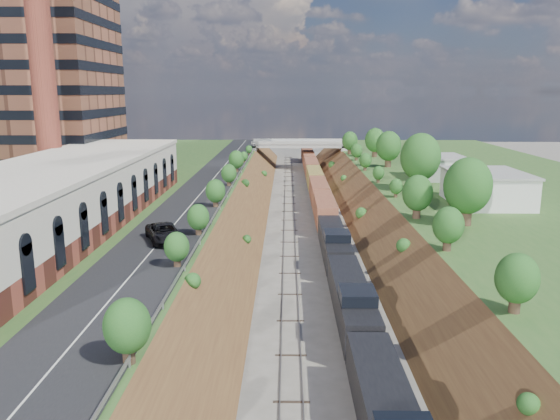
# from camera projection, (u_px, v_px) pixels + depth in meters

# --- Properties ---
(platform_left) EXTENTS (44.00, 180.00, 5.00)m
(platform_left) POSITION_uv_depth(u_px,v_px,m) (87.00, 208.00, 81.68)
(platform_left) COLOR #325925
(platform_left) RESTS_ON ground
(platform_right) EXTENTS (44.00, 180.00, 5.00)m
(platform_right) POSITION_uv_depth(u_px,v_px,m) (529.00, 209.00, 80.82)
(platform_right) COLOR #325925
(platform_right) RESTS_ON ground
(embankment_left) EXTENTS (10.00, 180.00, 10.00)m
(embankment_left) POSITION_uv_depth(u_px,v_px,m) (233.00, 225.00, 81.93)
(embankment_left) COLOR brown
(embankment_left) RESTS_ON ground
(embankment_right) EXTENTS (10.00, 180.00, 10.00)m
(embankment_right) POSITION_uv_depth(u_px,v_px,m) (380.00, 225.00, 81.64)
(embankment_right) COLOR brown
(embankment_right) RESTS_ON ground
(rail_left_track) EXTENTS (1.58, 180.00, 0.18)m
(rail_left_track) POSITION_uv_depth(u_px,v_px,m) (289.00, 225.00, 81.80)
(rail_left_track) COLOR gray
(rail_left_track) RESTS_ON ground
(rail_right_track) EXTENTS (1.58, 180.00, 0.18)m
(rail_right_track) POSITION_uv_depth(u_px,v_px,m) (324.00, 225.00, 81.73)
(rail_right_track) COLOR gray
(rail_right_track) RESTS_ON ground
(road) EXTENTS (8.00, 180.00, 0.10)m
(road) POSITION_uv_depth(u_px,v_px,m) (202.00, 192.00, 80.91)
(road) COLOR black
(road) RESTS_ON platform_left
(guardrail) EXTENTS (0.10, 171.00, 0.70)m
(guardrail) POSITION_uv_depth(u_px,v_px,m) (230.00, 189.00, 80.56)
(guardrail) COLOR #99999E
(guardrail) RESTS_ON platform_left
(commercial_building) EXTENTS (14.30, 62.30, 7.00)m
(commercial_building) POSITION_uv_depth(u_px,v_px,m) (55.00, 197.00, 58.85)
(commercial_building) COLOR brown
(commercial_building) RESTS_ON platform_left
(highrise_tower) EXTENTS (22.00, 22.00, 53.90)m
(highrise_tower) POSITION_uv_depth(u_px,v_px,m) (31.00, 7.00, 87.10)
(highrise_tower) COLOR brown
(highrise_tower) RESTS_ON platform_left
(smokestack) EXTENTS (3.20, 3.20, 40.00)m
(smokestack) POSITION_uv_depth(u_px,v_px,m) (41.00, 50.00, 73.04)
(smokestack) COLOR brown
(smokestack) RESTS_ON platform_left
(overpass) EXTENTS (24.50, 8.30, 7.40)m
(overpass) POSITION_uv_depth(u_px,v_px,m) (298.00, 150.00, 141.32)
(overpass) COLOR gray
(overpass) RESTS_ON ground
(white_building_near) EXTENTS (9.00, 12.00, 4.00)m
(white_building_near) POSITION_uv_depth(u_px,v_px,m) (486.00, 189.00, 72.18)
(white_building_near) COLOR silver
(white_building_near) RESTS_ON platform_right
(white_building_far) EXTENTS (8.00, 10.00, 3.60)m
(white_building_far) POSITION_uv_depth(u_px,v_px,m) (438.00, 168.00, 93.72)
(white_building_far) COLOR silver
(white_building_far) RESTS_ON platform_right
(tree_right_large) EXTENTS (5.25, 5.25, 7.61)m
(tree_right_large) POSITION_uv_depth(u_px,v_px,m) (468.00, 186.00, 60.03)
(tree_right_large) COLOR #473323
(tree_right_large) RESTS_ON platform_right
(tree_left_crest) EXTENTS (2.45, 2.45, 3.55)m
(tree_left_crest) POSITION_uv_depth(u_px,v_px,m) (170.00, 261.00, 41.36)
(tree_left_crest) COLOR #473323
(tree_left_crest) RESTS_ON platform_left
(freight_train) EXTENTS (2.83, 144.84, 4.55)m
(freight_train) POSITION_uv_depth(u_px,v_px,m) (319.00, 193.00, 94.37)
(freight_train) COLOR black
(freight_train) RESTS_ON ground
(suv) EXTENTS (5.16, 6.90, 1.74)m
(suv) POSITION_uv_depth(u_px,v_px,m) (164.00, 233.00, 53.77)
(suv) COLOR black
(suv) RESTS_ON road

